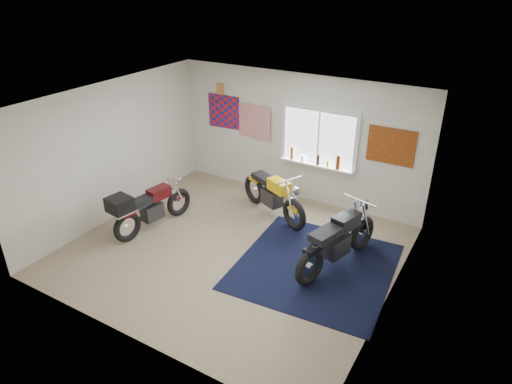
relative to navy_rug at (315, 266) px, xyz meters
The scene contains 10 objects.
ground 1.49m from the navy_rug, 168.81° to the right, with size 5.50×5.50×0.00m, color #9E896B.
room_shell 2.21m from the navy_rug, 168.81° to the right, with size 5.50×5.50×5.50m.
navy_rug is the anchor object (origin of this frame).
window_assembly 2.75m from the navy_rug, 113.93° to the left, with size 1.66×0.17×1.26m.
oil_bottles 2.51m from the navy_rug, 113.05° to the left, with size 1.11×0.09×0.30m.
flag_display 4.55m from the navy_rug, 146.96° to the left, with size 1.60×0.10×1.17m.
triumph_poster 2.72m from the navy_rug, 77.55° to the left, with size 0.90×0.03×0.70m, color #A54C14.
yellow_triumph 1.96m from the navy_rug, 140.54° to the left, with size 1.84×0.94×0.99m.
black_chrome_bike 0.58m from the navy_rug, 38.80° to the left, with size 0.80×2.04×1.07m.
maroon_tourer 3.32m from the navy_rug, behind, with size 0.69×1.85×0.94m.
Camera 1 is at (3.82, -5.70, 4.59)m, focal length 32.00 mm.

